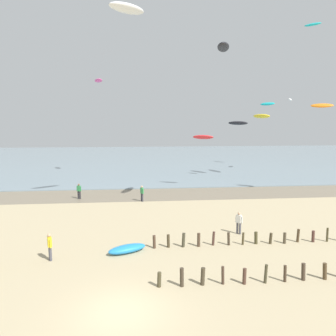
% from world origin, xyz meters
% --- Properties ---
extents(ground_plane, '(160.00, 160.00, 0.00)m').
position_xyz_m(ground_plane, '(0.00, 0.00, 0.00)').
color(ground_plane, tan).
extents(wet_sand_strip, '(120.00, 6.50, 0.01)m').
position_xyz_m(wet_sand_strip, '(0.00, 23.36, 0.00)').
color(wet_sand_strip, '#7A6D59').
rests_on(wet_sand_strip, ground).
extents(sea, '(160.00, 70.00, 0.10)m').
position_xyz_m(sea, '(0.00, 61.61, 0.05)').
color(sea, gray).
rests_on(sea, ground).
extents(groyne_near, '(13.56, 0.37, 1.02)m').
position_xyz_m(groyne_near, '(8.59, 2.05, 0.46)').
color(groyne_near, '#423C28').
rests_on(groyne_near, ground).
extents(groyne_mid, '(15.56, 0.39, 1.02)m').
position_xyz_m(groyne_mid, '(9.24, 7.28, 0.45)').
color(groyne_mid, '#473427').
rests_on(groyne_mid, ground).
extents(person_mid_beach, '(0.34, 0.53, 1.71)m').
position_xyz_m(person_mid_beach, '(-4.60, 5.92, 0.92)').
color(person_mid_beach, '#4C4C56').
rests_on(person_mid_beach, ground).
extents(person_by_waterline, '(0.36, 0.51, 1.71)m').
position_xyz_m(person_by_waterline, '(1.21, 20.22, 0.92)').
color(person_by_waterline, '#383842').
rests_on(person_by_waterline, ground).
extents(person_left_flank, '(0.45, 0.41, 1.71)m').
position_xyz_m(person_left_flank, '(8.37, 9.40, 0.92)').
color(person_left_flank, '#4C4C56').
rests_on(person_left_flank, ground).
extents(person_right_flank, '(0.53, 0.35, 1.71)m').
position_xyz_m(person_right_flank, '(-5.70, 22.02, 0.92)').
color(person_right_flank, '#232328').
rests_on(person_right_flank, ground).
extents(grounded_kite, '(2.70, 1.86, 0.51)m').
position_xyz_m(grounded_kite, '(0.05, 6.64, 0.25)').
color(grounded_kite, '#2384D1').
rests_on(grounded_kite, ground).
extents(kite_aloft_0, '(2.63, 3.00, 0.84)m').
position_xyz_m(kite_aloft_0, '(25.04, 45.33, 11.80)').
color(kite_aloft_0, '#19B2B7').
extents(kite_aloft_1, '(2.32, 3.80, 0.84)m').
position_xyz_m(kite_aloft_1, '(19.58, 34.24, 9.32)').
color(kite_aloft_1, yellow).
extents(kite_aloft_2, '(2.44, 1.78, 0.67)m').
position_xyz_m(kite_aloft_2, '(21.09, 20.71, 10.23)').
color(kite_aloft_2, orange).
extents(kite_aloft_3, '(1.90, 1.90, 0.49)m').
position_xyz_m(kite_aloft_3, '(21.98, 25.32, 20.05)').
color(kite_aloft_3, '#19B2B7').
extents(kite_aloft_4, '(2.13, 3.44, 0.72)m').
position_xyz_m(kite_aloft_4, '(8.68, 16.31, 15.15)').
color(kite_aloft_4, black).
extents(kite_aloft_5, '(1.94, 2.77, 0.68)m').
position_xyz_m(kite_aloft_5, '(-4.95, 37.10, 14.65)').
color(kite_aloft_5, '#E54C99').
extents(kite_aloft_6, '(1.61, 2.17, 0.60)m').
position_xyz_m(kite_aloft_6, '(25.61, 37.59, 12.05)').
color(kite_aloft_6, white).
extents(kite_aloft_7, '(3.68, 3.00, 0.98)m').
position_xyz_m(kite_aloft_7, '(0.03, 16.96, 18.41)').
color(kite_aloft_7, white).
extents(kite_aloft_8, '(2.79, 1.94, 0.77)m').
position_xyz_m(kite_aloft_8, '(9.02, 26.32, 6.56)').
color(kite_aloft_8, red).
extents(kite_aloft_10, '(3.04, 3.53, 0.70)m').
position_xyz_m(kite_aloft_10, '(15.97, 34.32, 8.29)').
color(kite_aloft_10, black).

